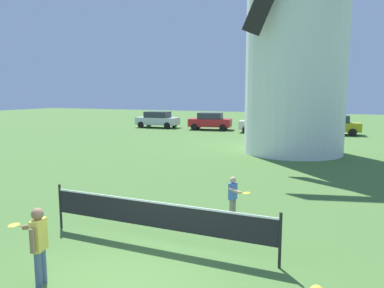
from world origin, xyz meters
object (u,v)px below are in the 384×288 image
tennis_net (156,215)px  player_far (234,195)px  windmill (297,19)px  player_near (38,242)px  parked_car_silver (158,119)px  parked_car_red (210,121)px  parked_car_mustard (333,125)px  parked_car_cream (264,123)px

tennis_net → player_far: (1.04, 2.39, -0.05)m
windmill → player_near: 17.83m
player_far → parked_car_silver: 26.71m
tennis_net → parked_car_silver: size_ratio=1.29×
tennis_net → parked_car_red: (-8.11, 24.81, 0.12)m
parked_car_silver → parked_car_mustard: bearing=1.2°
tennis_net → parked_car_silver: parked_car_silver is taller
parked_car_silver → parked_car_red: 5.48m
player_far → parked_car_cream: size_ratio=0.27×
player_near → parked_car_cream: bearing=94.2°
windmill → parked_car_cream: size_ratio=3.43×
player_far → parked_car_red: (-9.15, 22.43, 0.17)m
player_near → player_far: 5.12m
tennis_net → parked_car_silver: (-13.59, 24.73, 0.12)m
parked_car_silver → parked_car_cream: same height
parked_car_mustard → tennis_net: bearing=-95.7°
tennis_net → parked_car_red: 26.10m
parked_car_cream → parked_car_mustard: same height
parked_car_red → parked_car_cream: same height
tennis_net → parked_car_mustard: 25.18m
player_near → parked_car_silver: size_ratio=0.33×
parked_car_mustard → player_far: bearing=-93.7°
windmill → player_near: (-1.89, -16.50, -6.50)m
tennis_net → parked_car_mustard: (2.50, 25.05, 0.12)m
parked_car_cream → windmill: bearing=-68.8°
player_far → parked_car_mustard: size_ratio=0.26×
parked_car_cream → tennis_net: bearing=-82.9°
player_far → windmill: bearing=90.9°
parked_car_silver → parked_car_cream: bearing=-3.3°
player_near → parked_car_mustard: parked_car_mustard is taller
tennis_net → parked_car_mustard: bearing=84.3°
parked_car_red → tennis_net: bearing=-71.9°
player_near → parked_car_mustard: 27.57m
player_far → parked_car_mustard: 22.71m
windmill → parked_car_cream: (-3.84, 9.90, -6.47)m
windmill → player_far: windmill is taller
windmill → parked_car_red: (-8.97, 10.60, -6.47)m
player_near → parked_car_cream: parked_car_cream is taller
parked_car_silver → parked_car_mustard: (16.09, 0.33, 0.00)m
tennis_net → player_near: player_near is taller
player_far → parked_car_mustard: (1.46, 22.67, 0.17)m
windmill → parked_car_mustard: 12.73m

